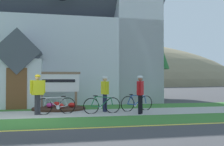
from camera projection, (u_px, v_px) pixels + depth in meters
name	position (u px, v px, depth m)	size (l,w,h in m)	color
ground	(28.00, 109.00, 13.96)	(140.00, 140.00, 0.00)	#3D3D3F
sidewalk_slab	(64.00, 113.00, 11.95)	(32.00, 2.63, 0.01)	#A8A59E
grass_verge	(67.00, 122.00, 9.52)	(32.00, 2.35, 0.01)	#38722D
church_lawn	(62.00, 108.00, 14.45)	(24.00, 2.49, 0.01)	#38722D
curb_paint_stripe	(69.00, 129.00, 8.23)	(28.00, 0.16, 0.01)	yellow
church_building	(65.00, 34.00, 20.21)	(13.22, 11.34, 13.14)	silver
church_sign	(59.00, 83.00, 14.15)	(2.24, 0.24, 1.92)	#7F6047
flower_bed	(59.00, 108.00, 13.64)	(2.68, 2.68, 0.34)	#382319
bicycle_red	(102.00, 105.00, 12.03)	(1.71, 0.24, 0.83)	black
bicycle_silver	(56.00, 105.00, 11.76)	(1.74, 0.40, 0.80)	black
bicycle_yellow	(137.00, 103.00, 13.02)	(1.75, 0.58, 0.83)	black
cyclist_in_blue_jersey	(140.00, 92.00, 11.79)	(0.46, 0.58, 1.68)	black
cyclist_in_white_jersey	(105.00, 91.00, 12.60)	(0.31, 0.78, 1.66)	#191E38
cyclist_in_orange_jersey	(38.00, 91.00, 11.48)	(0.63, 0.42, 1.73)	#2D2D33
roadside_conifer	(150.00, 41.00, 22.05)	(3.10, 3.10, 7.02)	#3D2D1E
distant_hill	(67.00, 85.00, 74.03)	(101.16, 51.06, 25.55)	#847A5B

